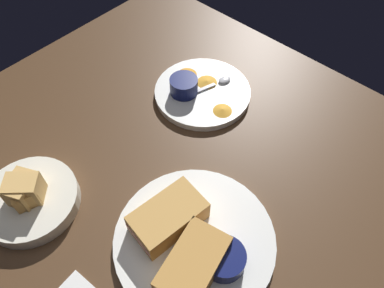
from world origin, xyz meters
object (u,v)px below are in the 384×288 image
object	(u,v)px
plate_sandwich_main	(195,240)
plate_chips_companion	(202,92)
sandwich_half_far	(193,265)
ramekin_dark_sauce	(224,259)
spoon_by_gravy_ramekin	(220,82)
spoon_by_dark_ramekin	(203,236)
ramekin_light_gravy	(184,85)
bread_basket_rear	(29,198)
sandwich_half_near	(168,217)

from	to	relation	value
plate_sandwich_main	plate_chips_companion	distance (cm)	36.92
plate_chips_companion	sandwich_half_far	bearing A→B (deg)	-140.85
sandwich_half_far	ramekin_dark_sauce	world-z (taller)	sandwich_half_far
sandwich_half_far	spoon_by_gravy_ramekin	world-z (taller)	sandwich_half_far
spoon_by_dark_ramekin	spoon_by_gravy_ramekin	bearing A→B (deg)	35.18
ramekin_light_gravy	bread_basket_rear	world-z (taller)	bread_basket_rear
spoon_by_dark_ramekin	plate_chips_companion	world-z (taller)	spoon_by_dark_ramekin
sandwich_half_near	plate_chips_companion	size ratio (longest dim) A/B	0.62
spoon_by_dark_ramekin	plate_chips_companion	size ratio (longest dim) A/B	0.44
plate_chips_companion	ramekin_light_gravy	world-z (taller)	ramekin_light_gravy
spoon_by_gravy_ramekin	bread_basket_rear	distance (cm)	48.98
sandwich_half_near	spoon_by_dark_ramekin	bearing A→B (deg)	-71.47
plate_sandwich_main	spoon_by_dark_ramekin	size ratio (longest dim) A/B	2.90
ramekin_light_gravy	bread_basket_rear	bearing A→B (deg)	177.15
sandwich_half_far	plate_chips_companion	world-z (taller)	sandwich_half_far
sandwich_half_far	ramekin_light_gravy	size ratio (longest dim) A/B	2.20
sandwich_half_near	bread_basket_rear	size ratio (longest dim) A/B	0.77
sandwich_half_far	bread_basket_rear	world-z (taller)	bread_basket_rear
spoon_by_gravy_ramekin	bread_basket_rear	world-z (taller)	bread_basket_rear
ramekin_dark_sauce	bread_basket_rear	size ratio (longest dim) A/B	0.40
ramekin_light_gravy	spoon_by_gravy_ramekin	distance (cm)	9.32
ramekin_dark_sauce	plate_chips_companion	distance (cm)	41.33
plate_sandwich_main	spoon_by_gravy_ramekin	bearing A→B (deg)	33.13
sandwich_half_near	bread_basket_rear	xyz separation A→B (cm)	(-14.32, 22.73, -1.48)
spoon_by_gravy_ramekin	plate_chips_companion	bearing A→B (deg)	161.74
bread_basket_rear	ramekin_dark_sauce	bearing A→B (deg)	-66.06
plate_sandwich_main	ramekin_light_gravy	distance (cm)	36.44
sandwich_half_near	plate_chips_companion	world-z (taller)	sandwich_half_near
sandwich_half_far	spoon_by_gravy_ramekin	xyz separation A→B (cm)	(37.50, 25.25, -2.04)
sandwich_half_near	spoon_by_dark_ramekin	distance (cm)	6.96
ramekin_light_gravy	spoon_by_dark_ramekin	bearing A→B (deg)	-131.71
plate_sandwich_main	sandwich_half_far	xyz separation A→B (cm)	(-4.21, -3.52, 3.20)
plate_sandwich_main	sandwich_half_near	distance (cm)	6.35
spoon_by_gravy_ramekin	ramekin_dark_sauce	bearing A→B (deg)	-139.63
plate_sandwich_main	plate_chips_companion	xyz separation A→B (cm)	(28.68, 23.25, 0.00)
sandwich_half_near	sandwich_half_far	distance (cm)	9.50
spoon_by_gravy_ramekin	bread_basket_rear	bearing A→B (deg)	172.49
ramekin_dark_sauce	sandwich_half_near	bearing A→B (deg)	95.04
plate_sandwich_main	ramekin_light_gravy	bearing A→B (deg)	45.96
plate_sandwich_main	ramekin_light_gravy	xyz separation A→B (cm)	(25.25, 26.11, 2.91)
spoon_by_dark_ramekin	ramekin_light_gravy	distance (cm)	36.23
ramekin_light_gravy	spoon_by_gravy_ramekin	world-z (taller)	ramekin_light_gravy
ramekin_dark_sauce	spoon_by_dark_ramekin	bearing A→B (deg)	79.17
spoon_by_dark_ramekin	ramekin_light_gravy	size ratio (longest dim) A/B	1.52
ramekin_light_gravy	bread_basket_rear	xyz separation A→B (cm)	(-40.52, 2.02, -1.19)
sandwich_half_far	ramekin_light_gravy	distance (cm)	41.78
ramekin_dark_sauce	bread_basket_rear	xyz separation A→B (cm)	(-15.37, 34.62, -0.87)
sandwich_half_near	spoon_by_dark_ramekin	xyz separation A→B (cm)	(2.12, -6.31, -2.04)
plate_sandwich_main	bread_basket_rear	size ratio (longest dim) A/B	1.58
plate_chips_companion	spoon_by_gravy_ramekin	distance (cm)	5.00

